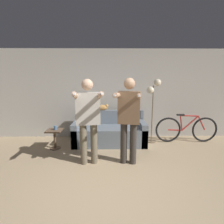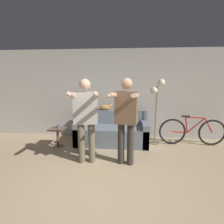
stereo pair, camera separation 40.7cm
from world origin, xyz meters
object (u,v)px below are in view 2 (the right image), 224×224
(person_right, at_px, (126,116))
(cup, at_px, (58,126))
(person_left, at_px, (86,115))
(cat, at_px, (106,107))
(bicycle, at_px, (192,131))
(side_table, at_px, (58,134))
(couch, at_px, (112,133))
(floor_lamp, at_px, (157,94))

(person_right, xyz_separation_m, cup, (-1.76, 0.84, -0.49))
(person_left, distance_m, cat, 1.52)
(person_left, distance_m, person_right, 0.82)
(cat, relative_size, bicycle, 0.25)
(cup, height_order, bicycle, bicycle)
(person_left, xyz_separation_m, side_table, (-0.96, 0.82, -0.69))
(couch, distance_m, floor_lamp, 1.60)
(couch, bearing_deg, person_right, -71.73)
(bicycle, bearing_deg, cup, -173.31)
(cat, relative_size, side_table, 0.88)
(cat, bearing_deg, bicycle, -6.08)
(couch, relative_size, person_right, 1.09)
(side_table, height_order, cup, cup)
(side_table, distance_m, cup, 0.20)
(person_right, height_order, side_table, person_right)
(person_right, relative_size, side_table, 3.61)
(person_left, bearing_deg, cat, 73.39)
(bicycle, bearing_deg, cat, 173.92)
(person_left, distance_m, bicycle, 2.94)
(cup, bearing_deg, person_right, -25.47)
(person_right, height_order, floor_lamp, person_right)
(couch, xyz_separation_m, floor_lamp, (1.19, 0.09, 1.07))
(couch, height_order, side_table, couch)
(person_left, xyz_separation_m, cat, (0.22, 1.50, -0.08))
(couch, distance_m, side_table, 1.44)
(cat, bearing_deg, floor_lamp, -9.06)
(floor_lamp, bearing_deg, cup, -170.22)
(person_left, relative_size, floor_lamp, 1.00)
(couch, distance_m, person_right, 1.45)
(couch, bearing_deg, person_left, -109.73)
(person_right, xyz_separation_m, floor_lamp, (0.80, 1.28, 0.33))
(person_right, bearing_deg, person_left, -169.33)
(person_right, xyz_separation_m, side_table, (-1.78, 0.82, -0.69))
(person_right, xyz_separation_m, bicycle, (1.76, 1.25, -0.66))
(person_right, height_order, bicycle, person_right)
(person_right, distance_m, bicycle, 2.26)
(person_left, distance_m, floor_lamp, 2.09)
(floor_lamp, xyz_separation_m, bicycle, (0.96, -0.03, -0.99))
(person_right, relative_size, bicycle, 1.02)
(cup, bearing_deg, bicycle, 6.69)
(cat, distance_m, bicycle, 2.44)
(floor_lamp, height_order, bicycle, floor_lamp)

